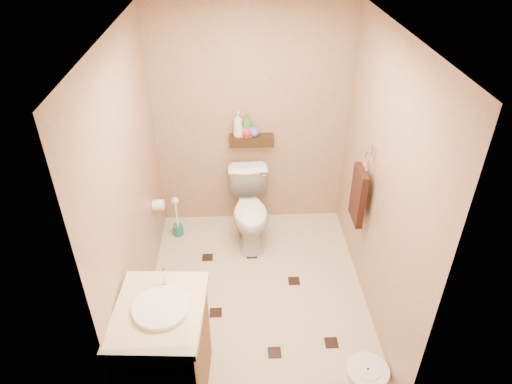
{
  "coord_description": "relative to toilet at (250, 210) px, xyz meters",
  "views": [
    {
      "loc": [
        -0.16,
        -3.06,
        3.17
      ],
      "look_at": [
        0.0,
        0.25,
        0.99
      ],
      "focal_mm": 32.0,
      "sensor_mm": 36.0,
      "label": 1
    }
  ],
  "objects": [
    {
      "name": "ground",
      "position": [
        0.03,
        -0.83,
        -0.38
      ],
      "size": [
        2.5,
        2.5,
        0.0
      ],
      "primitive_type": "plane",
      "color": "#C3A98F",
      "rests_on": "ground"
    },
    {
      "name": "wall_back",
      "position": [
        0.03,
        0.42,
        0.82
      ],
      "size": [
        2.0,
        0.04,
        2.4
      ],
      "primitive_type": "cube",
      "color": "tan",
      "rests_on": "ground"
    },
    {
      "name": "wall_front",
      "position": [
        0.03,
        -2.08,
        0.82
      ],
      "size": [
        2.0,
        0.04,
        2.4
      ],
      "primitive_type": "cube",
      "color": "tan",
      "rests_on": "ground"
    },
    {
      "name": "wall_left",
      "position": [
        -0.97,
        -0.83,
        0.82
      ],
      "size": [
        0.04,
        2.5,
        2.4
      ],
      "primitive_type": "cube",
      "color": "tan",
      "rests_on": "ground"
    },
    {
      "name": "wall_right",
      "position": [
        1.03,
        -0.83,
        0.82
      ],
      "size": [
        0.04,
        2.5,
        2.4
      ],
      "primitive_type": "cube",
      "color": "tan",
      "rests_on": "ground"
    },
    {
      "name": "ceiling",
      "position": [
        0.03,
        -0.83,
        2.02
      ],
      "size": [
        2.0,
        2.5,
        0.02
      ],
      "primitive_type": "cube",
      "color": "white",
      "rests_on": "wall_back"
    },
    {
      "name": "wall_shelf",
      "position": [
        0.03,
        0.34,
        0.64
      ],
      "size": [
        0.46,
        0.14,
        0.1
      ],
      "primitive_type": "cube",
      "color": "#39240F",
      "rests_on": "wall_back"
    },
    {
      "name": "floor_accents",
      "position": [
        0.06,
        -0.87,
        -0.37
      ],
      "size": [
        1.19,
        1.33,
        0.01
      ],
      "color": "black",
      "rests_on": "ground"
    },
    {
      "name": "toilet",
      "position": [
        0.0,
        0.0,
        0.0
      ],
      "size": [
        0.46,
        0.76,
        0.75
      ],
      "primitive_type": "imported",
      "rotation": [
        0.0,
        0.0,
        0.05
      ],
      "color": "white",
      "rests_on": "ground"
    },
    {
      "name": "vanity",
      "position": [
        -0.67,
        -1.78,
        0.07
      ],
      "size": [
        0.64,
        0.75,
        1.01
      ],
      "rotation": [
        0.0,
        0.0,
        -0.07
      ],
      "color": "brown",
      "rests_on": "ground"
    },
    {
      "name": "bathroom_scale",
      "position": [
        0.85,
        -1.73,
        -0.34
      ],
      "size": [
        0.44,
        0.44,
        0.07
      ],
      "rotation": [
        0.0,
        0.0,
        -0.37
      ],
      "color": "white",
      "rests_on": "ground"
    },
    {
      "name": "toilet_brush",
      "position": [
        -0.79,
        0.1,
        -0.2
      ],
      "size": [
        0.11,
        0.11,
        0.49
      ],
      "color": "#1B6F63",
      "rests_on": "ground"
    },
    {
      "name": "towel_ring",
      "position": [
        0.94,
        -0.58,
        0.57
      ],
      "size": [
        0.12,
        0.3,
        0.76
      ],
      "color": "silver",
      "rests_on": "wall_right"
    },
    {
      "name": "toilet_paper",
      "position": [
        -0.91,
        -0.18,
        0.22
      ],
      "size": [
        0.12,
        0.11,
        0.12
      ],
      "color": "white",
      "rests_on": "wall_left"
    },
    {
      "name": "bottle_a",
      "position": [
        -0.11,
        0.34,
        0.82
      ],
      "size": [
        0.12,
        0.12,
        0.26
      ],
      "primitive_type": "imported",
      "rotation": [
        0.0,
        0.0,
        2.87
      ],
      "color": "silver",
      "rests_on": "wall_shelf"
    },
    {
      "name": "bottle_b",
      "position": [
        -0.08,
        0.34,
        0.77
      ],
      "size": [
        0.09,
        0.09,
        0.15
      ],
      "primitive_type": "imported",
      "rotation": [
        0.0,
        0.0,
        5.14
      ],
      "color": "gold",
      "rests_on": "wall_shelf"
    },
    {
      "name": "bottle_c",
      "position": [
        -0.02,
        0.34,
        0.77
      ],
      "size": [
        0.17,
        0.17,
        0.15
      ],
      "primitive_type": "imported",
      "rotation": [
        0.0,
        0.0,
        3.98
      ],
      "color": "red",
      "rests_on": "wall_shelf"
    },
    {
      "name": "bottle_d",
      "position": [
        -0.01,
        0.34,
        0.82
      ],
      "size": [
        0.11,
        0.11,
        0.24
      ],
      "primitive_type": "imported",
      "rotation": [
        0.0,
        0.0,
        2.97
      ],
      "color": "#388C2E",
      "rests_on": "wall_shelf"
    },
    {
      "name": "bottle_e",
      "position": [
        -0.01,
        0.34,
        0.77
      ],
      "size": [
        0.09,
        0.09,
        0.15
      ],
      "primitive_type": "imported",
      "rotation": [
        0.0,
        0.0,
        1.9
      ],
      "color": "gold",
      "rests_on": "wall_shelf"
    },
    {
      "name": "bottle_f",
      "position": [
        0.06,
        0.34,
        0.76
      ],
      "size": [
        0.15,
        0.15,
        0.14
      ],
      "primitive_type": "imported",
      "rotation": [
        0.0,
        0.0,
        2.26
      ],
      "color": "#5653CF",
      "rests_on": "wall_shelf"
    }
  ]
}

